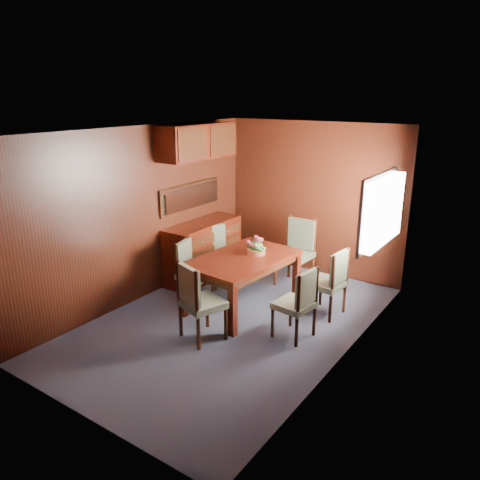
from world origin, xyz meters
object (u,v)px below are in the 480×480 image
Objects in this scene: chair_right_near at (299,300)px; flower_centerpiece at (256,245)px; sideboard at (203,250)px; chair_left_near at (190,268)px; dining_table at (242,264)px; chair_head at (197,298)px.

chair_right_near is 3.36× the size of flower_centerpiece.
sideboard is 0.90m from chair_left_near.
dining_table is 6.07× the size of flower_centerpiece.
chair_left_near is 0.97m from flower_centerpiece.
chair_head reaches higher than dining_table.
sideboard is at bearing 158.63° from dining_table.
flower_centerpiece reaches higher than chair_left_near.
flower_centerpiece is at bearing 108.56° from chair_left_near.
chair_head is 1.29m from flower_centerpiece.
chair_left_near reaches higher than dining_table.
flower_centerpiece reaches higher than sideboard.
chair_left_near is 1.73m from chair_right_near.
chair_right_near is at bearing -22.32° from sideboard.
chair_head is at bearing -90.48° from flower_centerpiece.
dining_table is at bearing 79.06° from chair_right_near.
sideboard is 1.57× the size of chair_right_near.
chair_left_near is at bearing -148.95° from flower_centerpiece.
chair_right_near is 1.15m from flower_centerpiece.
sideboard reaches higher than chair_right_near.
dining_table is at bearing 112.91° from chair_head.
chair_left_near is 0.92× the size of chair_head.
sideboard is 1.24m from dining_table.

